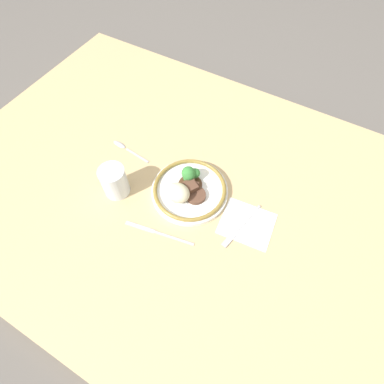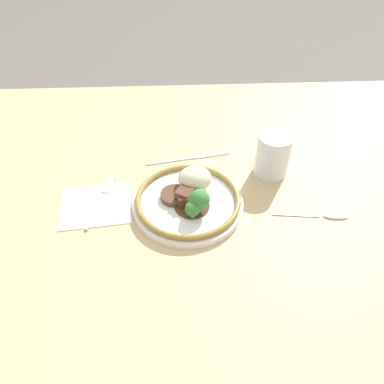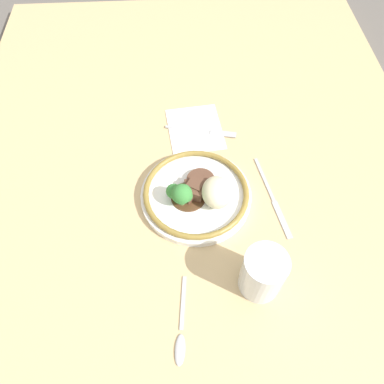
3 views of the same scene
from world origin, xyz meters
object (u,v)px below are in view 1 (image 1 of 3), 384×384
object	(u,v)px
knife	(157,232)
spoon	(124,147)
juice_glass	(115,182)
plate	(188,189)
fork	(238,229)

from	to	relation	value
knife	spoon	bearing A→B (deg)	-48.22
knife	juice_glass	bearing A→B (deg)	-28.79
plate	juice_glass	size ratio (longest dim) A/B	2.31
plate	knife	size ratio (longest dim) A/B	1.13
juice_glass	spoon	world-z (taller)	juice_glass
juice_glass	plate	bearing A→B (deg)	-152.56
juice_glass	fork	xyz separation A→B (m)	(-0.38, -0.06, -0.04)
spoon	knife	bearing A→B (deg)	148.50
spoon	plate	bearing A→B (deg)	176.48
juice_glass	fork	size ratio (longest dim) A/B	0.59
plate	fork	distance (m)	0.19
plate	juice_glass	bearing A→B (deg)	27.44
fork	knife	world-z (taller)	fork
plate	spoon	size ratio (longest dim) A/B	1.51
juice_glass	spoon	xyz separation A→B (m)	(0.09, -0.15, -0.05)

